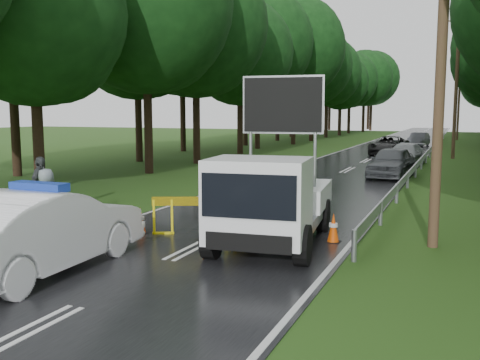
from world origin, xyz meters
The scene contains 21 objects.
ground centered at (0.00, 0.00, 0.00)m, with size 160.00×160.00×0.00m, color #2B4B15.
road centered at (0.00, 30.00, 0.01)m, with size 7.00×140.00×0.02m, color black.
guardrail centered at (3.70, 29.67, 0.55)m, with size 0.12×60.06×0.70m.
utility_pole_near centered at (5.20, 2.00, 5.06)m, with size 1.40×0.24×10.00m.
utility_pole_mid centered at (5.20, 28.00, 5.06)m, with size 1.40×0.24×10.00m.
utility_pole_far centered at (5.20, 54.00, 5.06)m, with size 1.40×0.24×10.00m.
police_sedan centered at (-1.95, -3.14, 0.83)m, with size 1.92×5.08×1.82m.
work_truck centered at (1.61, 0.58, 1.10)m, with size 2.81×5.32×4.07m.
barrier centered at (-0.53, 1.00, 0.76)m, with size 2.25×1.03×1.01m.
officer centered at (0.18, 2.00, 0.90)m, with size 0.65×0.43×1.79m, color yellow.
civilian centered at (-0.50, 3.00, 0.86)m, with size 0.83×0.65×1.71m, color #174696.
bystander_mid centered at (-6.27, 1.50, 0.92)m, with size 1.07×0.45×1.83m, color #414448.
bystander_right centered at (-4.97, 0.33, 0.81)m, with size 0.79×0.52×1.63m, color gray.
queue_car_first centered at (2.60, 15.53, 0.76)m, with size 1.79×4.44×1.51m, color #404448.
queue_car_second centered at (2.60, 22.20, 0.64)m, with size 1.80×4.43×1.28m, color #B0B4B9.
queue_car_third centered at (0.80, 29.29, 0.70)m, with size 2.33×5.05×1.40m, color black.
queue_car_fourth centered at (2.04, 40.60, 0.64)m, with size 1.35×3.87×1.28m, color #404248.
cone_center centered at (-0.15, 0.61, 0.35)m, with size 0.34×0.34×0.71m.
cone_far centered at (1.40, 4.87, 0.34)m, with size 0.33×0.33×0.70m.
cone_left_mid centered at (-2.00, 0.50, 0.34)m, with size 0.33×0.33×0.70m.
cone_right centered at (2.91, 1.50, 0.36)m, with size 0.35×0.35×0.74m.
Camera 1 is at (5.73, -11.26, 3.21)m, focal length 40.00 mm.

